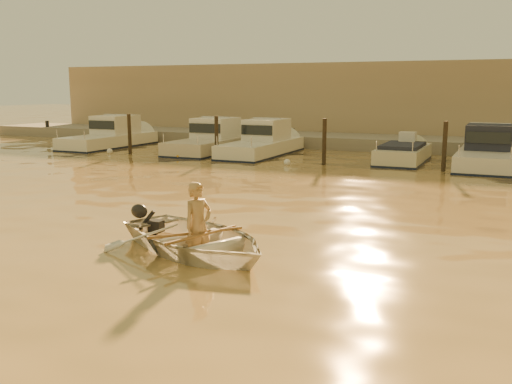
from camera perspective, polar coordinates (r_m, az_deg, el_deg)
The scene contains 21 objects.
ground_plane at distance 12.75m, azimuth -11.43°, elevation -4.85°, with size 160.00×160.00×0.00m, color brown.
dinghy at distance 11.67m, azimuth -6.08°, elevation -4.67°, with size 2.80×3.92×0.81m, color silver.
person at distance 11.52m, azimuth -5.81°, elevation -3.34°, with size 0.64×0.42×1.76m, color #A48052.
outboard_motor at distance 12.88m, azimuth -10.03°, elevation -3.36°, with size 0.90×0.40×0.70m, color black, non-canonical shape.
oar_port at distance 11.44m, azimuth -5.35°, elevation -4.27°, with size 0.06×0.06×2.10m, color brown.
oar_starboard at distance 11.60m, azimuth -5.95°, elevation -4.08°, with size 0.06×0.06×2.10m, color brown.
moored_boat_0 at distance 33.38m, azimuth -14.49°, elevation 5.45°, with size 2.26×7.18×1.75m, color white, non-canonical shape.
moored_boat_1 at distance 29.76m, azimuth -4.60°, elevation 5.19°, with size 2.33×6.91×1.75m, color beige, non-canonical shape.
moored_boat_2 at distance 28.47m, azimuth 0.57°, elevation 4.99°, with size 2.15×7.25×1.75m, color silver, non-canonical shape.
moored_boat_3 at distance 26.51m, azimuth 14.50°, elevation 3.38°, with size 1.85×5.43×0.95m, color beige, non-canonical shape.
moored_boat_4 at distance 26.11m, azimuth 22.15°, elevation 3.73°, with size 2.29×7.04×1.75m, color silver, non-canonical shape.
piling_0 at distance 29.75m, azimuth -12.53°, elevation 5.50°, with size 0.18×0.18×2.20m, color #2D2319.
piling_1 at distance 27.07m, azimuth -3.97°, elevation 5.26°, with size 0.18×0.18×2.20m, color #2D2319.
piling_2 at distance 25.01m, azimuth 6.84°, elevation 4.80°, with size 0.18×0.18×2.20m, color #2D2319.
piling_3 at distance 24.00m, azimuth 18.32°, elevation 4.11°, with size 0.18×0.18×2.20m, color #2D2319.
fender_a at distance 30.14m, azimuth -14.42°, elevation 3.96°, with size 0.30×0.30×0.30m, color white.
fender_b at distance 27.35m, azimuth -7.70°, elevation 3.56°, with size 0.30×0.30×0.30m, color orange.
fender_c at distance 24.85m, azimuth 3.13°, elevation 2.96°, with size 0.30×0.30×0.30m, color silver.
fender_d at distance 24.73m, azimuth 14.15°, elevation 2.62°, with size 0.30×0.30×0.30m, color #DC5219.
quay at distance 32.44m, azimuth 11.26°, elevation 4.61°, with size 52.00×4.00×1.00m, color gray.
waterfront_building at distance 37.67m, azimuth 13.31°, elevation 8.74°, with size 46.00×7.00×4.80m, color #9E8466.
Camera 1 is at (7.25, -9.96, 3.31)m, focal length 40.00 mm.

